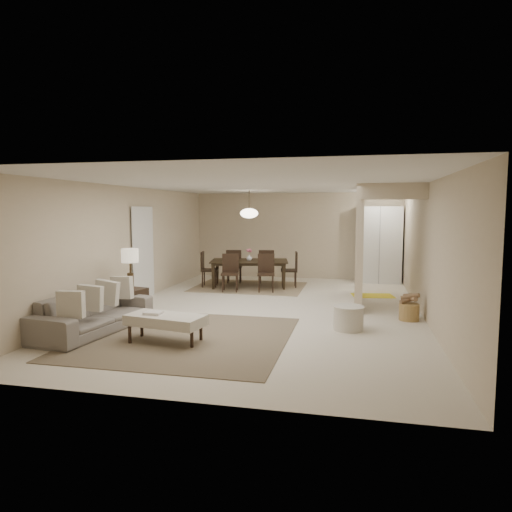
% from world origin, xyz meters
% --- Properties ---
extents(floor, '(9.00, 9.00, 0.00)m').
position_xyz_m(floor, '(0.00, 0.00, 0.00)').
color(floor, beige).
rests_on(floor, ground).
extents(ceiling, '(9.00, 9.00, 0.00)m').
position_xyz_m(ceiling, '(0.00, 0.00, 2.50)').
color(ceiling, white).
rests_on(ceiling, back_wall).
extents(back_wall, '(6.00, 0.00, 6.00)m').
position_xyz_m(back_wall, '(0.00, 4.50, 1.25)').
color(back_wall, '#C6B496').
rests_on(back_wall, floor).
extents(left_wall, '(0.00, 9.00, 9.00)m').
position_xyz_m(left_wall, '(-3.00, 0.00, 1.25)').
color(left_wall, '#C6B496').
rests_on(left_wall, floor).
extents(right_wall, '(0.00, 9.00, 9.00)m').
position_xyz_m(right_wall, '(3.00, 0.00, 1.25)').
color(right_wall, '#C6B496').
rests_on(right_wall, floor).
extents(partition, '(0.15, 2.50, 2.50)m').
position_xyz_m(partition, '(1.80, 1.25, 1.25)').
color(partition, '#C6B496').
rests_on(partition, floor).
extents(doorway, '(0.04, 0.90, 2.04)m').
position_xyz_m(doorway, '(-2.97, 0.60, 1.02)').
color(doorway, black).
rests_on(doorway, floor).
extents(pantry_cabinet, '(1.20, 0.55, 2.10)m').
position_xyz_m(pantry_cabinet, '(2.35, 4.15, 1.05)').
color(pantry_cabinet, white).
rests_on(pantry_cabinet, floor).
extents(flush_light, '(0.44, 0.44, 0.05)m').
position_xyz_m(flush_light, '(2.30, 3.20, 2.46)').
color(flush_light, white).
rests_on(flush_light, ceiling).
extents(living_rug, '(3.20, 3.20, 0.01)m').
position_xyz_m(living_rug, '(-0.86, -2.22, 0.01)').
color(living_rug, brown).
rests_on(living_rug, floor).
extents(sofa, '(2.28, 1.13, 0.64)m').
position_xyz_m(sofa, '(-2.45, -2.22, 0.32)').
color(sofa, slate).
rests_on(sofa, floor).
extents(ottoman_bench, '(1.26, 0.74, 0.42)m').
position_xyz_m(ottoman_bench, '(-1.06, -2.52, 0.34)').
color(ottoman_bench, beige).
rests_on(ottoman_bench, living_rug).
extents(side_table, '(0.57, 0.57, 0.52)m').
position_xyz_m(side_table, '(-2.40, -1.05, 0.26)').
color(side_table, black).
rests_on(side_table, floor).
extents(table_lamp, '(0.32, 0.32, 0.76)m').
position_xyz_m(table_lamp, '(-2.40, -1.05, 1.09)').
color(table_lamp, '#42321C').
rests_on(table_lamp, side_table).
extents(round_pouf, '(0.52, 0.52, 0.40)m').
position_xyz_m(round_pouf, '(1.64, -1.18, 0.20)').
color(round_pouf, beige).
rests_on(round_pouf, floor).
extents(wicker_basket, '(0.46, 0.46, 0.30)m').
position_xyz_m(wicker_basket, '(2.71, -0.26, 0.15)').
color(wicker_basket, olive).
rests_on(wicker_basket, floor).
extents(dining_rug, '(2.80, 2.10, 0.01)m').
position_xyz_m(dining_rug, '(-0.97, 2.61, 0.01)').
color(dining_rug, '#887154').
rests_on(dining_rug, floor).
extents(dining_table, '(2.15, 1.46, 0.70)m').
position_xyz_m(dining_table, '(-0.97, 2.61, 0.35)').
color(dining_table, black).
rests_on(dining_table, dining_rug).
extents(dining_chairs, '(2.52, 2.00, 0.93)m').
position_xyz_m(dining_chairs, '(-0.97, 2.61, 0.46)').
color(dining_chairs, black).
rests_on(dining_chairs, dining_rug).
extents(vase, '(0.17, 0.17, 0.15)m').
position_xyz_m(vase, '(-0.97, 2.61, 0.77)').
color(vase, white).
rests_on(vase, dining_table).
extents(yellow_mat, '(1.03, 0.73, 0.01)m').
position_xyz_m(yellow_mat, '(2.14, 2.03, 0.01)').
color(yellow_mat, yellow).
rests_on(yellow_mat, floor).
extents(pendant_light, '(0.46, 0.46, 0.71)m').
position_xyz_m(pendant_light, '(-0.97, 2.61, 1.92)').
color(pendant_light, '#42321C').
rests_on(pendant_light, ceiling).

